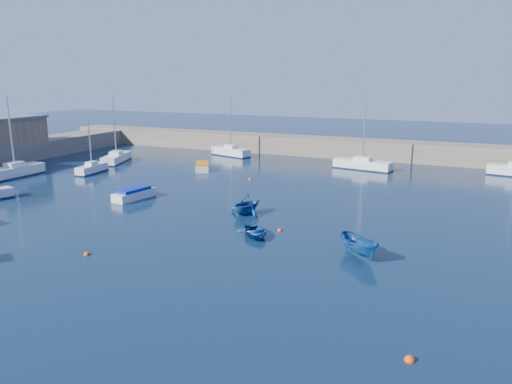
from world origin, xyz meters
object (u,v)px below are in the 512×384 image
at_px(sailboat_3, 92,169).
at_px(sailboat_4, 116,158).
at_px(sailboat_5, 231,151).
at_px(motorboat_2, 202,166).
at_px(brick_shed_a, 8,131).
at_px(dinghy_center, 255,232).
at_px(sailboat_6, 363,164).
at_px(motorboat_1, 134,194).
at_px(dinghy_left, 246,204).
at_px(sailboat_2, 15,171).
at_px(dinghy_right, 360,247).

bearing_deg(sailboat_3, sailboat_4, 101.94).
height_order(sailboat_5, motorboat_2, sailboat_5).
distance_m(brick_shed_a, dinghy_center, 47.13).
bearing_deg(dinghy_center, motorboat_2, 89.39).
xyz_separation_m(sailboat_5, sailboat_6, (19.83, -2.77, -0.02)).
relative_size(sailboat_4, motorboat_1, 1.98).
xyz_separation_m(motorboat_1, dinghy_left, (12.04, -0.55, 0.39)).
bearing_deg(sailboat_6, motorboat_1, 155.06).
xyz_separation_m(motorboat_2, dinghy_left, (13.56, -16.19, 0.46)).
height_order(sailboat_6, motorboat_2, sailboat_6).
distance_m(sailboat_4, motorboat_1, 21.80).
bearing_deg(sailboat_5, sailboat_6, -80.37).
relative_size(sailboat_2, sailboat_5, 1.11).
bearing_deg(brick_shed_a, dinghy_right, -18.75).
bearing_deg(motorboat_2, dinghy_center, -81.23).
relative_size(brick_shed_a, sailboat_4, 0.90).
xyz_separation_m(brick_shed_a, dinghy_center, (43.98, -16.53, -3.76)).
xyz_separation_m(brick_shed_a, motorboat_2, (27.30, 4.81, -3.67)).
bearing_deg(sailboat_5, motorboat_2, -154.00).
xyz_separation_m(sailboat_4, motorboat_1, (14.94, -15.87, -0.10)).
relative_size(sailboat_3, dinghy_left, 1.91).
bearing_deg(sailboat_6, brick_shed_a, 115.98).
bearing_deg(motorboat_1, sailboat_6, 64.63).
bearing_deg(motorboat_2, sailboat_4, 149.76).
xyz_separation_m(sailboat_4, dinghy_left, (26.99, -16.43, 0.29)).
distance_m(sailboat_2, motorboat_1, 19.44).
xyz_separation_m(sailboat_2, sailboat_6, (35.85, 20.99, -0.04)).
bearing_deg(dinghy_left, dinghy_right, -11.68).
relative_size(sailboat_2, sailboat_6, 0.98).
distance_m(dinghy_center, dinghy_left, 6.05).
relative_size(sailboat_3, motorboat_2, 1.40).
height_order(dinghy_center, dinghy_right, dinghy_right).
height_order(motorboat_2, dinghy_center, motorboat_2).
distance_m(motorboat_2, dinghy_left, 21.12).
xyz_separation_m(sailboat_6, motorboat_1, (-16.66, -24.11, -0.13)).
xyz_separation_m(sailboat_5, dinghy_right, (26.22, -33.65, 0.03)).
height_order(sailboat_5, dinghy_center, sailboat_5).
bearing_deg(sailboat_4, dinghy_right, -49.99).
bearing_deg(sailboat_3, motorboat_1, -39.37).
bearing_deg(dinghy_left, sailboat_3, 177.68).
height_order(sailboat_3, dinghy_left, sailboat_3).
xyz_separation_m(sailboat_3, sailboat_5, (9.45, 18.40, 0.10)).
bearing_deg(dinghy_center, motorboat_1, 120.77).
xyz_separation_m(dinghy_center, dinghy_left, (-3.12, 5.15, 0.55)).
height_order(sailboat_2, sailboat_4, sailboat_2).
distance_m(sailboat_3, dinghy_right, 38.80).
bearing_deg(sailboat_3, dinghy_center, -32.51).
bearing_deg(sailboat_5, dinghy_left, -133.39).
xyz_separation_m(sailboat_2, dinghy_left, (31.24, -3.67, 0.21)).
distance_m(sailboat_6, motorboat_1, 29.30).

